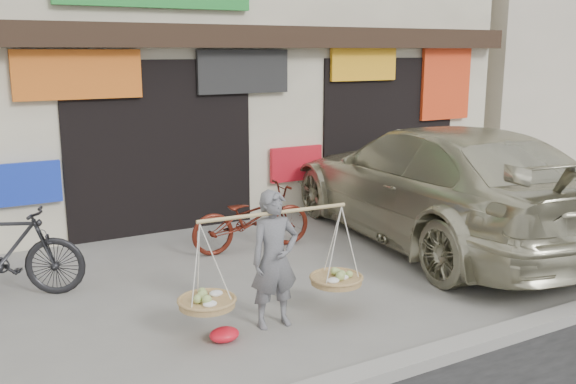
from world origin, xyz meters
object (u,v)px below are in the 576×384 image
bike_2 (252,218)px  bike_1 (5,252)px  suv (434,183)px  street_vendor (275,265)px

bike_2 → bike_1: bearing=97.0°
suv → bike_1: bearing=-0.1°
street_vendor → bike_2: bearing=72.3°
street_vendor → bike_2: size_ratio=1.13×
bike_2 → suv: size_ratio=0.28×
bike_2 → suv: (2.61, -0.92, 0.41)m
street_vendor → suv: 3.91m
bike_2 → street_vendor: bearing=162.4°
bike_1 → street_vendor: bearing=-109.9°
street_vendor → bike_2: street_vendor is taller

